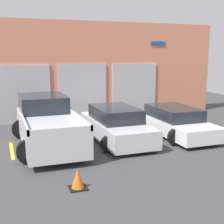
# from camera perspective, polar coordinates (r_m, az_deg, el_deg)

# --- Properties ---
(ground_plane) EXTENTS (28.00, 28.00, 0.00)m
(ground_plane) POSITION_cam_1_polar(r_m,az_deg,el_deg) (14.43, -1.57, -3.50)
(ground_plane) COLOR #3D3D3F
(shophouse_building) EXTENTS (15.64, 0.68, 5.22)m
(shophouse_building) POSITION_cam_1_polar(r_m,az_deg,el_deg) (17.17, -5.12, 7.41)
(shophouse_building) COLOR #D17A5B
(shophouse_building) RESTS_ON ground
(pickup_truck) EXTENTS (2.58, 5.26, 1.82)m
(pickup_truck) POSITION_cam_1_polar(r_m,az_deg,el_deg) (12.33, -11.75, -2.08)
(pickup_truck) COLOR silver
(pickup_truck) RESTS_ON ground
(sedan_white) EXTENTS (2.27, 4.72, 1.22)m
(sedan_white) POSITION_cam_1_polar(r_m,az_deg,el_deg) (13.98, 11.30, -1.72)
(sedan_white) COLOR white
(sedan_white) RESTS_ON ground
(sedan_side) EXTENTS (2.21, 4.52, 1.38)m
(sedan_side) POSITION_cam_1_polar(r_m,az_deg,el_deg) (12.78, 0.72, -2.38)
(sedan_side) COLOR silver
(sedan_side) RESTS_ON ground
(parking_stripe_far_left) EXTENTS (0.12, 2.20, 0.01)m
(parking_stripe_far_left) POSITION_cam_1_polar(r_m,az_deg,el_deg) (12.15, -17.84, -6.72)
(parking_stripe_far_left) COLOR gold
(parking_stripe_far_left) RESTS_ON ground
(parking_stripe_left) EXTENTS (0.12, 2.20, 0.01)m
(parking_stripe_left) POSITION_cam_1_polar(r_m,az_deg,el_deg) (12.51, -5.16, -5.73)
(parking_stripe_left) COLOR gold
(parking_stripe_left) RESTS_ON ground
(parking_stripe_centre) EXTENTS (0.12, 2.20, 0.01)m
(parking_stripe_centre) POSITION_cam_1_polar(r_m,az_deg,el_deg) (13.44, 6.25, -4.60)
(parking_stripe_centre) COLOR gold
(parking_stripe_centre) RESTS_ON ground
(parking_stripe_right) EXTENTS (0.12, 2.20, 0.01)m
(parking_stripe_right) POSITION_cam_1_polar(r_m,az_deg,el_deg) (14.82, 15.83, -3.51)
(parking_stripe_right) COLOR gold
(parking_stripe_right) RESTS_ON ground
(traffic_cone) EXTENTS (0.47, 0.47, 0.55)m
(traffic_cone) POSITION_cam_1_polar(r_m,az_deg,el_deg) (8.45, -6.29, -12.16)
(traffic_cone) COLOR black
(traffic_cone) RESTS_ON ground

